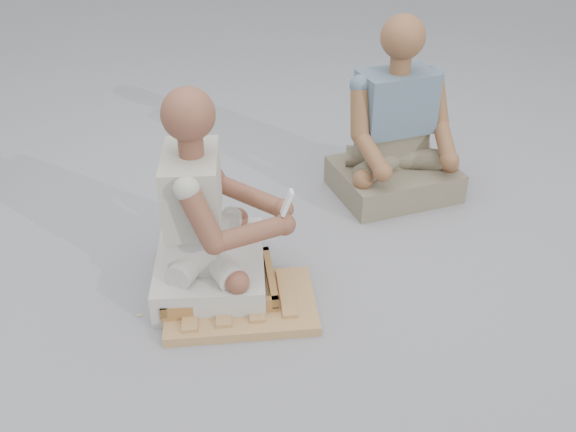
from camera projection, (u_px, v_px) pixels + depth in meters
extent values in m
plane|color=gray|center=(295.00, 305.00, 2.59)|extent=(60.00, 60.00, 0.00)
cube|color=olive|center=(241.00, 304.00, 2.56)|extent=(0.63, 0.46, 0.04)
cube|color=brown|center=(218.00, 286.00, 2.62)|extent=(0.48, 0.40, 0.01)
cube|color=brown|center=(216.00, 257.00, 2.74)|extent=(0.45, 0.06, 0.05)
cube|color=brown|center=(220.00, 307.00, 2.46)|extent=(0.45, 0.06, 0.05)
cube|color=brown|center=(270.00, 276.00, 2.62)|extent=(0.05, 0.36, 0.05)
cube|color=brown|center=(165.00, 285.00, 2.57)|extent=(0.05, 0.36, 0.05)
cube|color=tan|center=(218.00, 284.00, 2.61)|extent=(0.42, 0.34, 0.01)
cube|color=white|center=(210.00, 286.00, 2.59)|extent=(0.04, 0.15, 0.00)
cylinder|color=tan|center=(218.00, 302.00, 2.50)|extent=(0.03, 0.07, 0.02)
cube|color=white|center=(214.00, 282.00, 2.60)|extent=(0.08, 0.14, 0.00)
cylinder|color=tan|center=(224.00, 267.00, 2.69)|extent=(0.05, 0.07, 0.02)
cube|color=white|center=(222.00, 288.00, 2.58)|extent=(0.05, 0.15, 0.00)
cylinder|color=tan|center=(234.00, 303.00, 2.50)|extent=(0.04, 0.07, 0.02)
cube|color=white|center=(211.00, 283.00, 2.60)|extent=(0.10, 0.13, 0.00)
cylinder|color=tan|center=(230.00, 294.00, 2.54)|extent=(0.06, 0.07, 0.02)
cube|color=white|center=(243.00, 293.00, 2.55)|extent=(0.09, 0.13, 0.00)
cylinder|color=tan|center=(254.00, 277.00, 2.64)|extent=(0.06, 0.07, 0.02)
cube|color=white|center=(233.00, 271.00, 2.65)|extent=(0.09, 0.14, 0.00)
cylinder|color=tan|center=(250.00, 284.00, 2.58)|extent=(0.05, 0.07, 0.02)
cube|color=white|center=(238.00, 279.00, 2.63)|extent=(0.07, 0.14, 0.00)
cylinder|color=tan|center=(252.00, 292.00, 2.56)|extent=(0.05, 0.07, 0.02)
cube|color=white|center=(226.00, 279.00, 2.63)|extent=(0.07, 0.14, 0.00)
cylinder|color=tan|center=(240.00, 292.00, 2.55)|extent=(0.05, 0.07, 0.02)
cube|color=white|center=(219.00, 284.00, 2.60)|extent=(0.15, 0.06, 0.00)
cylinder|color=tan|center=(242.00, 275.00, 2.65)|extent=(0.07, 0.04, 0.02)
cube|color=tan|center=(160.00, 278.00, 2.74)|extent=(0.02, 0.02, 0.00)
cube|color=tan|center=(139.00, 315.00, 2.53)|extent=(0.02, 0.02, 0.00)
cube|color=tan|center=(186.00, 245.00, 2.95)|extent=(0.02, 0.02, 0.00)
cube|color=tan|center=(193.00, 293.00, 2.65)|extent=(0.02, 0.02, 0.00)
cube|color=tan|center=(287.00, 334.00, 2.44)|extent=(0.02, 0.02, 0.00)
cube|color=tan|center=(186.00, 333.00, 2.44)|extent=(0.02, 0.02, 0.00)
cube|color=tan|center=(229.00, 322.00, 2.50)|extent=(0.02, 0.02, 0.00)
cube|color=tan|center=(185.00, 316.00, 2.52)|extent=(0.02, 0.02, 0.00)
cube|color=tan|center=(294.00, 300.00, 2.61)|extent=(0.02, 0.02, 0.00)
cube|color=tan|center=(181.00, 286.00, 2.69)|extent=(0.02, 0.02, 0.00)
cube|color=beige|center=(211.00, 269.00, 2.68)|extent=(0.52, 0.61, 0.14)
cube|color=beige|center=(194.00, 238.00, 2.59)|extent=(0.23, 0.33, 0.17)
cube|color=#A5A192|center=(192.00, 188.00, 2.47)|extent=(0.26, 0.37, 0.29)
sphere|color=brown|center=(188.00, 114.00, 2.31)|extent=(0.20, 0.20, 0.20)
sphere|color=brown|center=(283.00, 209.00, 2.61)|extent=(0.09, 0.09, 0.09)
sphere|color=brown|center=(285.00, 224.00, 2.51)|extent=(0.09, 0.09, 0.09)
cube|color=#726852|center=(393.00, 179.00, 3.33)|extent=(0.64, 0.54, 0.15)
cube|color=#726852|center=(391.00, 145.00, 3.29)|extent=(0.35, 0.24, 0.18)
cube|color=slate|center=(396.00, 102.00, 3.15)|extent=(0.39, 0.27, 0.30)
sphere|color=brown|center=(403.00, 37.00, 2.97)|extent=(0.21, 0.21, 0.21)
sphere|color=brown|center=(449.00, 160.00, 3.13)|extent=(0.09, 0.09, 0.09)
sphere|color=brown|center=(383.00, 172.00, 3.02)|extent=(0.09, 0.09, 0.09)
cube|color=white|center=(287.00, 203.00, 2.46)|extent=(0.05, 0.05, 0.10)
cube|color=black|center=(287.00, 201.00, 2.46)|extent=(0.02, 0.03, 0.03)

